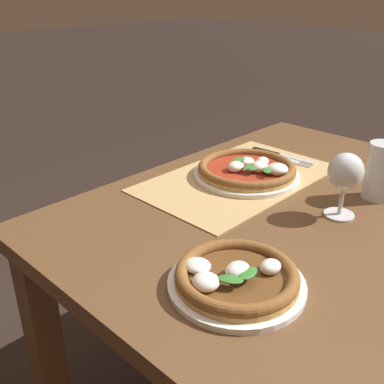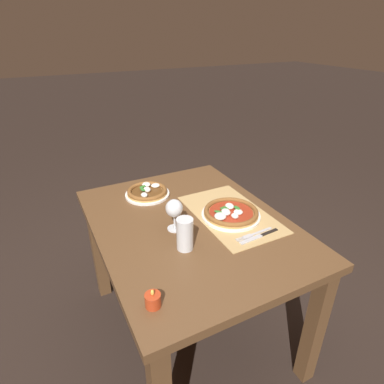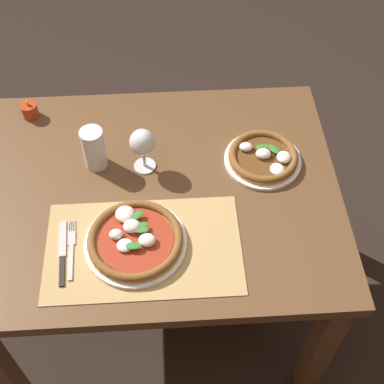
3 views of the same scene
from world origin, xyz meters
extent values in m
plane|color=black|center=(0.00, 0.00, 0.00)|extent=(24.00, 24.00, 0.00)
cube|color=brown|center=(0.00, 0.00, 0.72)|extent=(1.16, 0.89, 0.04)
cube|color=brown|center=(0.52, -0.38, 0.35)|extent=(0.07, 0.07, 0.70)
cube|color=brown|center=(-0.52, 0.38, 0.35)|extent=(0.07, 0.07, 0.70)
cube|color=brown|center=(0.52, 0.38, 0.35)|extent=(0.07, 0.07, 0.70)
cube|color=tan|center=(-0.03, -0.21, 0.74)|extent=(0.56, 0.33, 0.00)
cylinder|color=white|center=(-0.05, -0.20, 0.75)|extent=(0.29, 0.29, 0.01)
cylinder|color=tan|center=(-0.05, -0.20, 0.76)|extent=(0.27, 0.27, 0.01)
torus|color=brown|center=(-0.05, -0.20, 0.77)|extent=(0.27, 0.27, 0.02)
cylinder|color=maroon|center=(-0.05, -0.20, 0.77)|extent=(0.22, 0.22, 0.00)
ellipsoid|color=white|center=(-0.08, -0.23, 0.78)|extent=(0.05, 0.05, 0.02)
ellipsoid|color=white|center=(-0.02, -0.21, 0.78)|extent=(0.05, 0.04, 0.03)
ellipsoid|color=white|center=(-0.10, -0.19, 0.78)|extent=(0.04, 0.03, 0.03)
ellipsoid|color=white|center=(-0.06, -0.17, 0.78)|extent=(0.05, 0.04, 0.03)
ellipsoid|color=white|center=(-0.08, -0.12, 0.78)|extent=(0.06, 0.06, 0.03)
ellipsoid|color=#337A2D|center=(-0.03, -0.18, 0.79)|extent=(0.04, 0.02, 0.00)
ellipsoid|color=#337A2D|center=(-0.05, -0.23, 0.79)|extent=(0.04, 0.03, 0.00)
ellipsoid|color=#337A2D|center=(-0.03, -0.17, 0.79)|extent=(0.05, 0.04, 0.00)
ellipsoid|color=#337A2D|center=(-0.04, -0.13, 0.79)|extent=(0.05, 0.05, 0.00)
cylinder|color=white|center=(0.36, 0.09, 0.75)|extent=(0.25, 0.25, 0.01)
cylinder|color=tan|center=(0.36, 0.09, 0.76)|extent=(0.22, 0.22, 0.01)
torus|color=brown|center=(0.36, 0.09, 0.77)|extent=(0.22, 0.22, 0.02)
cylinder|color=brown|center=(0.36, 0.09, 0.76)|extent=(0.17, 0.17, 0.00)
ellipsoid|color=white|center=(0.36, 0.09, 0.78)|extent=(0.05, 0.04, 0.03)
ellipsoid|color=white|center=(0.42, 0.07, 0.78)|extent=(0.05, 0.05, 0.03)
ellipsoid|color=white|center=(0.39, 0.03, 0.77)|extent=(0.05, 0.05, 0.02)
ellipsoid|color=white|center=(0.31, 0.13, 0.77)|extent=(0.04, 0.04, 0.02)
ellipsoid|color=#337A2D|center=(0.36, 0.12, 0.78)|extent=(0.05, 0.03, 0.00)
ellipsoid|color=#337A2D|center=(0.39, 0.10, 0.78)|extent=(0.04, 0.05, 0.00)
cylinder|color=silver|center=(-0.02, 0.09, 0.74)|extent=(0.07, 0.07, 0.00)
cylinder|color=silver|center=(-0.02, 0.09, 0.78)|extent=(0.01, 0.01, 0.06)
ellipsoid|color=silver|center=(-0.02, 0.09, 0.85)|extent=(0.08, 0.08, 0.08)
ellipsoid|color=#AD5B14|center=(-0.02, 0.09, 0.84)|extent=(0.07, 0.07, 0.05)
cylinder|color=silver|center=(-0.18, 0.11, 0.81)|extent=(0.07, 0.07, 0.15)
cylinder|color=black|center=(-0.18, 0.11, 0.80)|extent=(0.07, 0.07, 0.12)
cylinder|color=silver|center=(-0.18, 0.11, 0.86)|extent=(0.07, 0.07, 0.02)
cube|color=#B7B7BC|center=(-0.23, -0.25, 0.75)|extent=(0.02, 0.12, 0.00)
cube|color=#B7B7BC|center=(-0.23, -0.17, 0.75)|extent=(0.02, 0.05, 0.00)
cylinder|color=#B7B7BC|center=(-0.23, -0.13, 0.75)|extent=(0.01, 0.04, 0.00)
cylinder|color=#B7B7BC|center=(-0.23, -0.13, 0.75)|extent=(0.01, 0.04, 0.00)
cylinder|color=#B7B7BC|center=(-0.24, -0.13, 0.75)|extent=(0.01, 0.04, 0.00)
cylinder|color=#B7B7BC|center=(-0.24, -0.13, 0.75)|extent=(0.01, 0.04, 0.00)
cube|color=black|center=(-0.25, -0.28, 0.75)|extent=(0.02, 0.10, 0.01)
cube|color=#B7B7BC|center=(-0.26, -0.17, 0.75)|extent=(0.03, 0.12, 0.00)
cylinder|color=#B23819|center=(-0.41, 0.35, 0.77)|extent=(0.06, 0.06, 0.05)
cylinder|color=silver|center=(-0.41, 0.35, 0.76)|extent=(0.04, 0.04, 0.03)
ellipsoid|color=#F9C64C|center=(-0.41, 0.35, 0.80)|extent=(0.01, 0.01, 0.02)
camera|label=1|loc=(0.88, 0.49, 1.24)|focal=42.00mm
camera|label=2|loc=(-1.18, 0.59, 1.59)|focal=30.00mm
camera|label=3|loc=(0.06, -1.03, 2.04)|focal=50.00mm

